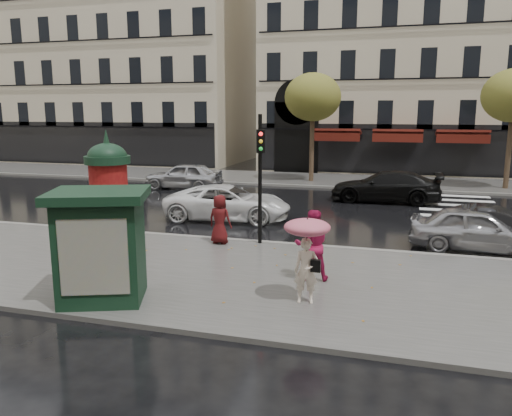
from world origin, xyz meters
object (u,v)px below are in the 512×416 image
(woman_umbrella, at_px, (307,246))
(newsstand, at_px, (101,244))
(woman_red, at_px, (312,245))
(car_white, at_px, (228,203))
(car_darkgrey, at_px, (496,228))
(traffic_light, at_px, (260,167))
(car_far_silver, at_px, (184,176))
(car_silver, at_px, (478,229))
(car_black, at_px, (386,186))
(morris_column, at_px, (109,192))
(man_burgundy, at_px, (220,219))

(woman_umbrella, bearing_deg, newsstand, -166.20)
(woman_red, height_order, car_white, woman_red)
(woman_umbrella, relative_size, car_darkgrey, 0.49)
(traffic_light, xyz_separation_m, car_far_silver, (-7.54, 10.78, -1.89))
(traffic_light, relative_size, car_silver, 1.01)
(newsstand, bearing_deg, car_white, 91.69)
(woman_red, bearing_deg, car_silver, -152.72)
(car_silver, distance_m, car_far_silver, 17.03)
(car_far_silver, bearing_deg, newsstand, 15.02)
(car_darkgrey, height_order, car_far_silver, car_far_silver)
(newsstand, distance_m, car_darkgrey, 12.23)
(car_silver, bearing_deg, car_black, 26.06)
(morris_column, bearing_deg, car_far_silver, 104.23)
(car_silver, bearing_deg, car_white, 81.86)
(car_black, bearing_deg, car_white, -45.17)
(man_burgundy, bearing_deg, car_black, -108.39)
(newsstand, relative_size, car_far_silver, 0.59)
(car_white, bearing_deg, traffic_light, -152.98)
(man_burgundy, xyz_separation_m, car_silver, (7.99, 1.80, -0.22))
(newsstand, xyz_separation_m, car_far_silver, (-5.43, 16.51, -0.67))
(woman_red, relative_size, man_burgundy, 1.14)
(morris_column, bearing_deg, newsstand, -60.30)
(man_burgundy, distance_m, morris_column, 3.56)
(woman_umbrella, relative_size, man_burgundy, 1.24)
(car_white, bearing_deg, car_black, -51.19)
(man_burgundy, xyz_separation_m, car_white, (-1.13, 4.01, -0.21))
(man_burgundy, relative_size, car_silver, 0.39)
(woman_umbrella, distance_m, newsstand, 4.61)
(morris_column, distance_m, car_white, 5.94)
(newsstand, height_order, car_white, newsstand)
(morris_column, bearing_deg, traffic_light, 22.43)
(car_far_silver, bearing_deg, man_burgundy, 26.28)
(newsstand, xyz_separation_m, car_silver, (8.84, 7.20, -0.72))
(car_white, bearing_deg, car_far_silver, 30.03)
(woman_umbrella, relative_size, woman_red, 1.09)
(newsstand, bearing_deg, morris_column, 119.70)
(car_darkgrey, distance_m, car_white, 9.86)
(woman_umbrella, distance_m, car_far_silver, 18.33)
(morris_column, bearing_deg, woman_red, -10.70)
(man_burgundy, height_order, morris_column, morris_column)
(woman_umbrella, bearing_deg, car_silver, 54.48)
(woman_red, bearing_deg, car_white, -73.34)
(man_burgundy, xyz_separation_m, car_black, (4.91, 10.00, -0.16))
(traffic_light, xyz_separation_m, car_white, (-2.39, 3.68, -1.93))
(car_silver, bearing_deg, morris_column, 111.95)
(morris_column, xyz_separation_m, car_black, (8.00, 11.47, -1.14))
(man_burgundy, distance_m, newsstand, 5.49)
(man_burgundy, height_order, car_black, man_burgundy)
(woman_red, xyz_separation_m, newsstand, (-4.33, -2.69, 0.39))
(morris_column, height_order, car_far_silver, morris_column)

